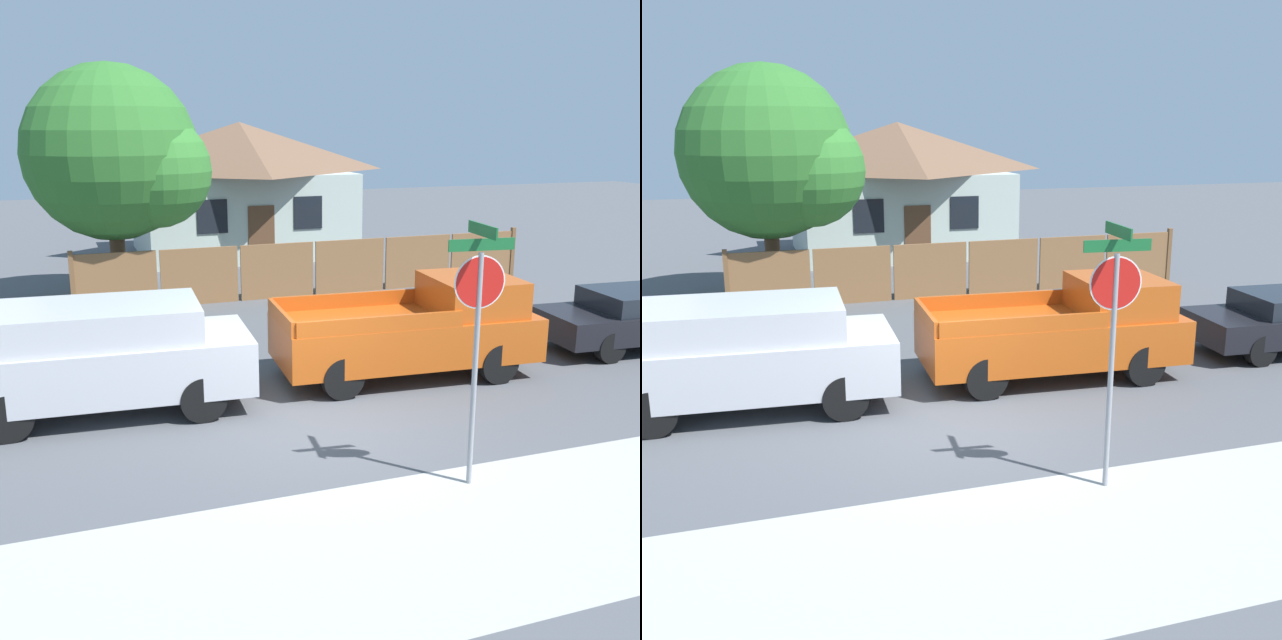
{
  "view_description": "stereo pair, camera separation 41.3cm",
  "coord_description": "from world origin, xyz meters",
  "views": [
    {
      "loc": [
        -3.65,
        -10.36,
        4.67
      ],
      "look_at": [
        0.24,
        0.55,
        1.6
      ],
      "focal_mm": 42.0,
      "sensor_mm": 36.0,
      "label": 1
    },
    {
      "loc": [
        -3.26,
        -10.49,
        4.67
      ],
      "look_at": [
        0.24,
        0.55,
        1.6
      ],
      "focal_mm": 42.0,
      "sensor_mm": 36.0,
      "label": 2
    }
  ],
  "objects": [
    {
      "name": "ground_plane",
      "position": [
        0.0,
        0.0,
        0.0
      ],
      "size": [
        80.0,
        80.0,
        0.0
      ],
      "primitive_type": "plane",
      "color": "#4C4F54"
    },
    {
      "name": "sidewalk_strip",
      "position": [
        0.0,
        -3.6,
        0.0
      ],
      "size": [
        36.0,
        3.2,
        0.01
      ],
      "color": "#A3A39E",
      "rests_on": "ground"
    },
    {
      "name": "wooden_fence",
      "position": [
        3.04,
        8.88,
        0.75
      ],
      "size": [
        12.88,
        0.12,
        1.6
      ],
      "color": "brown",
      "rests_on": "ground"
    },
    {
      "name": "house",
      "position": [
        2.86,
        16.47,
        2.43
      ],
      "size": [
        7.88,
        5.97,
        4.68
      ],
      "color": "#B2C1B7",
      "rests_on": "ground"
    },
    {
      "name": "oak_tree",
      "position": [
        -1.88,
        9.87,
        3.8
      ],
      "size": [
        4.72,
        4.5,
        6.16
      ],
      "color": "brown",
      "rests_on": "ground"
    },
    {
      "name": "red_suv",
      "position": [
        -3.06,
        1.84,
        1.0
      ],
      "size": [
        4.84,
        2.29,
        1.82
      ],
      "rotation": [
        0.0,
        0.0,
        -0.07
      ],
      "color": "#B7B7BC",
      "rests_on": "ground"
    },
    {
      "name": "orange_pickup",
      "position": [
        2.62,
        1.83,
        0.89
      ],
      "size": [
        4.97,
        2.31,
        1.84
      ],
      "rotation": [
        0.0,
        0.0,
        -0.07
      ],
      "color": "#B74C14",
      "rests_on": "ground"
    },
    {
      "name": "stop_sign",
      "position": [
        1.28,
        -2.45,
        2.35
      ],
      "size": [
        0.87,
        0.78,
        3.47
      ],
      "rotation": [
        0.0,
        0.0,
        -0.11
      ],
      "color": "gray",
      "rests_on": "ground"
    }
  ]
}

